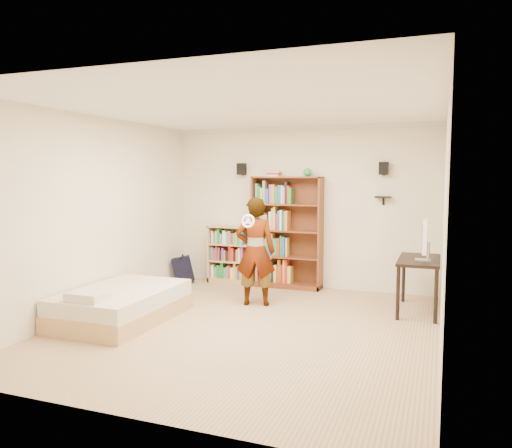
{
  "coord_description": "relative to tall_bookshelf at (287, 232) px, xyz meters",
  "views": [
    {
      "loc": [
        2.21,
        -5.65,
        1.89
      ],
      "look_at": [
        -0.11,
        0.6,
        1.24
      ],
      "focal_mm": 35.0,
      "sensor_mm": 36.0,
      "label": 1
    }
  ],
  "objects": [
    {
      "name": "low_bookshelf",
      "position": [
        -1.03,
        0.02,
        -0.43
      ],
      "size": [
        0.8,
        0.3,
        1.0
      ],
      "primitive_type": null,
      "color": "tan",
      "rests_on": "ground"
    },
    {
      "name": "tall_bookshelf",
      "position": [
        0.0,
        0.0,
        0.0
      ],
      "size": [
        1.18,
        0.34,
        1.87
      ],
      "primitive_type": null,
      "color": "brown",
      "rests_on": "ground"
    },
    {
      "name": "computer_desk",
      "position": [
        2.16,
        -0.83,
        -0.56
      ],
      "size": [
        0.55,
        1.1,
        0.75
      ],
      "primitive_type": null,
      "color": "black",
      "rests_on": "ground"
    },
    {
      "name": "ground",
      "position": [
        0.2,
        -2.33,
        -0.94
      ],
      "size": [
        4.5,
        5.0,
        0.01
      ],
      "primitive_type": "cube",
      "color": "tan",
      "rests_on": "ground"
    },
    {
      "name": "navy_bag",
      "position": [
        -1.82,
        -0.29,
        -0.7
      ],
      "size": [
        0.41,
        0.35,
        0.48
      ],
      "primitive_type": null,
      "rotation": [
        0.0,
        0.0,
        0.41
      ],
      "color": "black",
      "rests_on": "ground"
    },
    {
      "name": "daybed",
      "position": [
        -1.45,
        -2.62,
        -0.67
      ],
      "size": [
        1.15,
        1.77,
        0.52
      ],
      "primitive_type": null,
      "color": "beige",
      "rests_on": "ground"
    },
    {
      "name": "imac",
      "position": [
        2.21,
        -0.98,
        0.09
      ],
      "size": [
        0.2,
        0.57,
        0.56
      ],
      "primitive_type": null,
      "rotation": [
        0.0,
        0.0,
        -0.17
      ],
      "color": "white",
      "rests_on": "computer_desk"
    },
    {
      "name": "crown_molding",
      "position": [
        0.2,
        -2.33,
        1.73
      ],
      "size": [
        4.5,
        5.0,
        0.06
      ],
      "color": "silver",
      "rests_on": "room_shell"
    },
    {
      "name": "wall_shelf",
      "position": [
        1.55,
        0.08,
        0.61
      ],
      "size": [
        0.25,
        0.16,
        0.02
      ],
      "primitive_type": "cube",
      "color": "black",
      "rests_on": "room_shell"
    },
    {
      "name": "speaker_right",
      "position": [
        1.55,
        0.07,
        1.06
      ],
      "size": [
        0.14,
        0.12,
        0.2
      ],
      "primitive_type": "cube",
      "color": "black",
      "rests_on": "room_shell"
    },
    {
      "name": "room_shell",
      "position": [
        0.2,
        -2.33,
        0.83
      ],
      "size": [
        4.52,
        5.02,
        2.71
      ],
      "color": "white",
      "rests_on": "ground"
    },
    {
      "name": "person",
      "position": [
        -0.09,
        -1.27,
        -0.15
      ],
      "size": [
        0.65,
        0.51,
        1.58
      ],
      "primitive_type": "imported",
      "rotation": [
        0.0,
        0.0,
        3.39
      ],
      "color": "black",
      "rests_on": "ground"
    },
    {
      "name": "wii_wheel",
      "position": [
        -0.09,
        -1.56,
        0.32
      ],
      "size": [
        0.2,
        0.07,
        0.2
      ],
      "primitive_type": "torus",
      "rotation": [
        1.36,
        0.0,
        0.0
      ],
      "color": "white",
      "rests_on": "person"
    },
    {
      "name": "speaker_left",
      "position": [
        -0.85,
        0.07,
        1.06
      ],
      "size": [
        0.14,
        0.12,
        0.2
      ],
      "primitive_type": "cube",
      "color": "black",
      "rests_on": "room_shell"
    }
  ]
}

